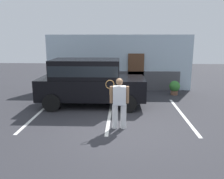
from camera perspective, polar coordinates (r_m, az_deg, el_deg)
name	(u,v)px	position (r m, az deg, el deg)	size (l,w,h in m)	color
ground_plane	(116,128)	(7.75, 1.00, -9.58)	(40.00, 40.00, 0.00)	#2D2D33
parking_stripe_0	(40,112)	(9.73, -17.62, -5.48)	(0.12, 4.40, 0.01)	silver
parking_stripe_1	(110,113)	(9.16, -0.52, -5.98)	(0.12, 4.40, 0.01)	silver
parking_stripe_2	(182,114)	(9.46, 17.09, -5.96)	(0.12, 4.40, 0.01)	silver
house_frontage	(119,64)	(13.20, 1.74, 6.29)	(8.27, 0.40, 3.13)	silver
parked_suv	(89,80)	(10.07, -5.65, 2.38)	(4.62, 2.19, 2.05)	black
tennis_player_man	(119,103)	(7.47, 1.80, -3.27)	(0.77, 0.27, 1.69)	white
potted_plant_by_porch	(175,87)	(12.50, 15.33, 0.58)	(0.57, 0.57, 0.75)	brown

